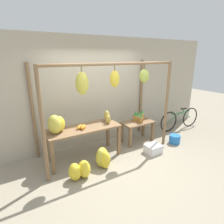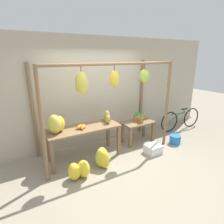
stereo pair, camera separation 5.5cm
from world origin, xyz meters
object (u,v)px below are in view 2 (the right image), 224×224
(pineapple_cluster, at_px, (139,117))
(banana_pile_ground_left, at_px, (79,170))
(banana_pile_on_table, at_px, (56,124))
(blue_bucket, at_px, (175,139))
(papaya_pile, at_px, (107,117))
(parked_bicycle, at_px, (181,119))
(banana_pile_ground_right, at_px, (102,158))
(orange_pile, at_px, (81,127))
(fruit_crate_white, at_px, (153,149))

(pineapple_cluster, bearing_deg, banana_pile_ground_left, -159.30)
(banana_pile_on_table, relative_size, blue_bucket, 1.54)
(papaya_pile, bearing_deg, parked_bicycle, 0.90)
(banana_pile_ground_right, distance_m, parked_bicycle, 3.26)
(blue_bucket, distance_m, parked_bicycle, 1.17)
(banana_pile_ground_left, relative_size, parked_bicycle, 0.30)
(orange_pile, bearing_deg, banana_pile_ground_left, -117.58)
(pineapple_cluster, xyz_separation_m, banana_pile_ground_left, (-2.07, -0.78, -0.52))
(orange_pile, distance_m, banana_pile_ground_right, 0.82)
(orange_pile, xyz_separation_m, parked_bicycle, (3.45, 0.14, -0.46))
(blue_bucket, bearing_deg, orange_pile, 168.51)
(orange_pile, distance_m, fruit_crate_white, 1.86)
(blue_bucket, bearing_deg, parked_bicycle, 34.10)
(pineapple_cluster, height_order, banana_pile_ground_right, pineapple_cluster)
(parked_bicycle, bearing_deg, blue_bucket, -145.90)
(pineapple_cluster, bearing_deg, orange_pile, -174.99)
(orange_pile, height_order, blue_bucket, orange_pile)
(pineapple_cluster, bearing_deg, banana_pile_ground_right, -156.66)
(pineapple_cluster, distance_m, fruit_crate_white, 0.98)
(banana_pile_ground_left, height_order, parked_bicycle, parked_bicycle)
(banana_pile_on_table, height_order, pineapple_cluster, banana_pile_on_table)
(blue_bucket, xyz_separation_m, parked_bicycle, (0.95, 0.64, 0.23))
(orange_pile, distance_m, pineapple_cluster, 1.75)
(banana_pile_on_table, distance_m, blue_bucket, 3.19)
(banana_pile_on_table, height_order, fruit_crate_white, banana_pile_on_table)
(fruit_crate_white, relative_size, papaya_pile, 0.99)
(fruit_crate_white, xyz_separation_m, blue_bucket, (0.89, 0.10, 0.01))
(pineapple_cluster, bearing_deg, parked_bicycle, -0.54)
(banana_pile_on_table, xyz_separation_m, blue_bucket, (3.03, -0.58, -0.83))
(banana_pile_on_table, distance_m, papaya_pile, 1.24)
(parked_bicycle, relative_size, papaya_pile, 4.34)
(orange_pile, bearing_deg, pineapple_cluster, 5.01)
(banana_pile_on_table, relative_size, orange_pile, 1.98)
(banana_pile_ground_right, bearing_deg, fruit_crate_white, -5.26)
(parked_bicycle, bearing_deg, banana_pile_ground_left, -168.56)
(parked_bicycle, height_order, papaya_pile, papaya_pile)
(banana_pile_ground_left, height_order, blue_bucket, banana_pile_ground_left)
(papaya_pile, bearing_deg, orange_pile, -172.52)
(banana_pile_on_table, distance_m, banana_pile_ground_left, 1.06)
(blue_bucket, xyz_separation_m, papaya_pile, (-1.79, 0.60, 0.77))
(pineapple_cluster, relative_size, papaya_pile, 0.95)
(parked_bicycle, bearing_deg, banana_pile_on_table, -179.10)
(blue_bucket, bearing_deg, papaya_pile, 161.42)
(parked_bicycle, bearing_deg, pineapple_cluster, 179.46)
(orange_pile, bearing_deg, banana_pile_ground_right, -62.18)
(pineapple_cluster, relative_size, banana_pile_ground_right, 0.83)
(blue_bucket, bearing_deg, banana_pile_ground_left, -177.56)
(banana_pile_ground_right, xyz_separation_m, parked_bicycle, (3.19, 0.62, 0.15))
(blue_bucket, bearing_deg, fruit_crate_white, -173.38)
(banana_pile_ground_right, relative_size, fruit_crate_white, 1.15)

